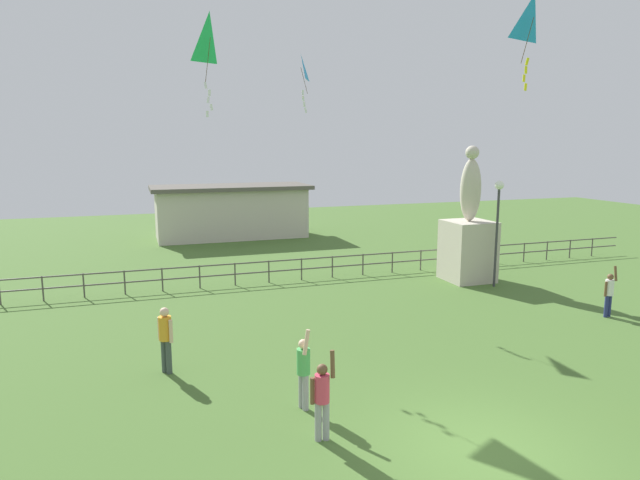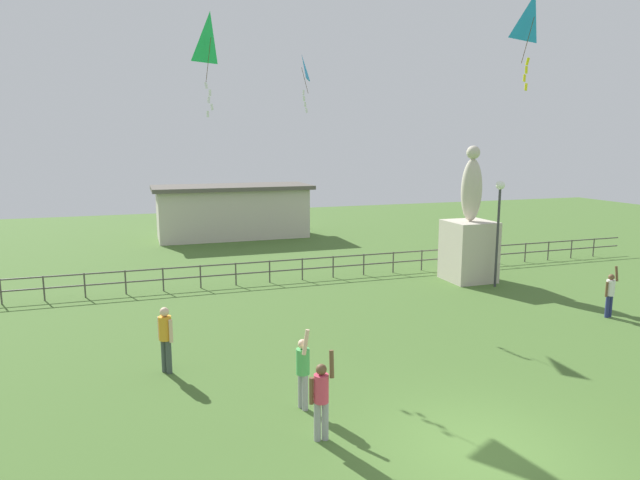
{
  "view_description": "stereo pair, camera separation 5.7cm",
  "coord_description": "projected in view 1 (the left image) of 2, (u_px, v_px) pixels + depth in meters",
  "views": [
    {
      "loc": [
        -6.09,
        -8.24,
        5.79
      ],
      "look_at": [
        -1.39,
        5.52,
        3.26
      ],
      "focal_mm": 31.18,
      "sensor_mm": 36.0,
      "label": 1
    },
    {
      "loc": [
        -6.03,
        -8.26,
        5.79
      ],
      "look_at": [
        -1.39,
        5.52,
        3.26
      ],
      "focal_mm": 31.18,
      "sensor_mm": 36.0,
      "label": 2
    }
  ],
  "objects": [
    {
      "name": "person_3",
      "position": [
        609.0,
        292.0,
        18.65
      ],
      "size": [
        0.46,
        0.28,
        1.75
      ],
      "color": "navy",
      "rests_on": "ground_plane"
    },
    {
      "name": "kite_2",
      "position": [
        533.0,
        20.0,
        14.53
      ],
      "size": [
        1.02,
        0.62,
        2.44
      ],
      "color": "#198CD1"
    },
    {
      "name": "pavilion_building",
      "position": [
        231.0,
        211.0,
        34.5
      ],
      "size": [
        9.61,
        4.05,
        3.24
      ],
      "color": "beige",
      "rests_on": "ground_plane"
    },
    {
      "name": "waterfront_railing",
      "position": [
        281.0,
        267.0,
        23.48
      ],
      "size": [
        36.02,
        0.06,
        0.95
      ],
      "color": "#4C4742",
      "rests_on": "ground_plane"
    },
    {
      "name": "kite_0",
      "position": [
        210.0,
        41.0,
        17.13
      ],
      "size": [
        0.82,
        0.69,
        3.16
      ],
      "color": "#1EB759"
    },
    {
      "name": "ground_plane",
      "position": [
        482.0,
        450.0,
        10.61
      ],
      "size": [
        80.0,
        80.0,
        0.0
      ],
      "primitive_type": "plane",
      "color": "#476B2D"
    },
    {
      "name": "lamppost",
      "position": [
        498.0,
        210.0,
        22.26
      ],
      "size": [
        0.36,
        0.36,
        4.34
      ],
      "color": "#38383D",
      "rests_on": "ground_plane"
    },
    {
      "name": "person_2",
      "position": [
        322.0,
        396.0,
        10.83
      ],
      "size": [
        0.48,
        0.3,
        1.86
      ],
      "color": "#99999E",
      "rests_on": "ground_plane"
    },
    {
      "name": "person_1",
      "position": [
        165.0,
        336.0,
        14.05
      ],
      "size": [
        0.35,
        0.44,
        1.73
      ],
      "color": "#3F4C47",
      "rests_on": "ground_plane"
    },
    {
      "name": "kite_3",
      "position": [
        301.0,
        69.0,
        21.36
      ],
      "size": [
        0.63,
        0.95,
        2.21
      ],
      "color": "#198CD1"
    },
    {
      "name": "statue_monument",
      "position": [
        468.0,
        239.0,
        23.57
      ],
      "size": [
        1.86,
        1.86,
        5.7
      ],
      "color": "beige",
      "rests_on": "ground_plane"
    },
    {
      "name": "person_0",
      "position": [
        303.0,
        368.0,
        12.13
      ],
      "size": [
        0.3,
        0.51,
        1.89
      ],
      "color": "#99999E",
      "rests_on": "ground_plane"
    }
  ]
}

